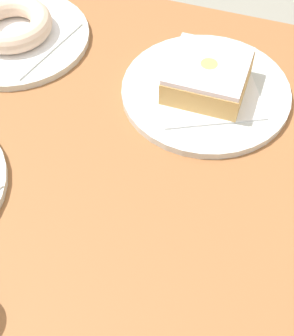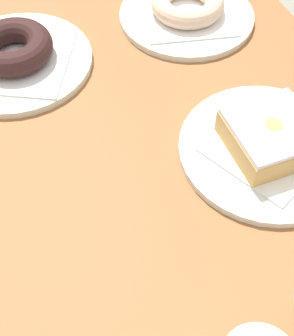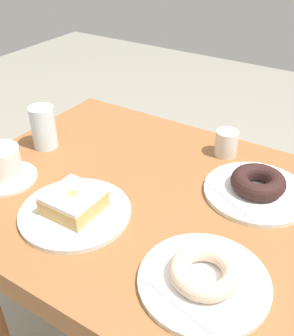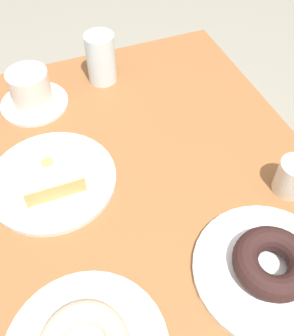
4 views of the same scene
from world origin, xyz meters
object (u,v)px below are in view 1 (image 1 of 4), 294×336
donut_sugar_ring (11,24)px  donut_glazed_square (208,76)px  plate_glazed_square (206,91)px  plate_sugar_ring (15,37)px

donut_sugar_ring → donut_glazed_square: bearing=-4.0°
plate_glazed_square → donut_glazed_square: 0.03m
donut_sugar_ring → plate_glazed_square: size_ratio=0.52×
plate_sugar_ring → plate_glazed_square: 0.30m
plate_sugar_ring → donut_glazed_square: donut_glazed_square is taller
plate_glazed_square → donut_glazed_square: size_ratio=2.23×
plate_sugar_ring → plate_glazed_square: size_ratio=0.97×
plate_sugar_ring → donut_glazed_square: bearing=-4.0°
plate_sugar_ring → plate_glazed_square: (0.30, -0.02, 0.00)m
plate_glazed_square → plate_sugar_ring: bearing=176.0°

